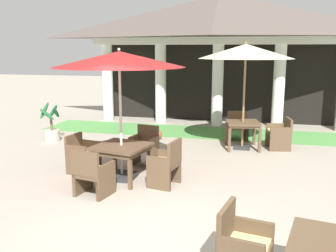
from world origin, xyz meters
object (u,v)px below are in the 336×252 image
Objects in this scene: patio_table_near_foreground at (334,251)px; terracotta_urn at (158,134)px; patio_umbrella_mid_left at (119,61)px; potted_palm_left_edge at (52,130)px; patio_chair_mid_left_north at (145,147)px; patio_chair_near_foreground_west at (242,249)px; patio_chair_mid_left_south at (93,174)px; patio_chair_mid_left_west at (82,155)px; patio_table_mid_right at (243,125)px; patio_chair_mid_right_north at (237,127)px; patio_chair_mid_left_east at (166,165)px; patio_table_mid_left at (121,150)px; patio_umbrella_mid_right at (246,52)px; patio_chair_mid_right_east at (280,134)px.

patio_table_near_foreground reaches higher than terracotta_urn.
patio_umbrella_mid_left is at bearing 137.80° from patio_table_near_foreground.
terracotta_urn is at bearing 17.52° from potted_palm_left_edge.
patio_table_near_foreground is at bearing -42.20° from patio_umbrella_mid_left.
terracotta_urn is at bearing -70.73° from patio_chair_mid_left_north.
patio_chair_near_foreground_west is 7.08m from terracotta_urn.
patio_chair_mid_left_south reaches higher than terracotta_urn.
patio_chair_mid_left_west is 0.83× the size of patio_table_mid_right.
patio_table_mid_right is at bearing 90.00° from patio_chair_mid_right_north.
patio_chair_mid_left_south is at bearing 90.00° from patio_chair_mid_left_north.
patio_chair_mid_left_east reaches higher than terracotta_urn.
patio_umbrella_mid_right is at bearing 52.97° from patio_table_mid_left.
patio_table_near_foreground is at bearing -78.87° from patio_table_mid_right.
patio_umbrella_mid_left is (-2.59, 3.01, 1.99)m from patio_chair_near_foreground_west.
patio_chair_mid_right_north reaches higher than terracotta_urn.
patio_chair_near_foreground_west is at bearing -87.14° from patio_table_mid_right.
patio_chair_mid_right_north reaches higher than patio_table_near_foreground.
patio_chair_mid_left_west is 0.98× the size of patio_chair_mid_right_east.
patio_chair_near_foreground_west reaches higher than patio_chair_mid_right_east.
potted_palm_left_edge is at bearing 139.18° from patio_table_near_foreground.
patio_chair_mid_left_south is 0.96× the size of patio_chair_mid_left_east.
patio_umbrella_mid_right is 2.39m from patio_chair_mid_right_north.
patio_table_near_foreground is 1.17× the size of patio_chair_mid_left_south.
patio_chair_near_foreground_west is 6.27m from patio_chair_mid_right_east.
patio_chair_mid_left_east reaches higher than patio_table_near_foreground.
patio_chair_mid_right_east is (2.27, 3.42, -0.01)m from patio_chair_mid_left_east.
patio_chair_mid_left_east is 4.11m from patio_chair_mid_right_east.
patio_table_near_foreground is 1.14× the size of patio_chair_mid_left_north.
patio_table_mid_right is at bearing 69.17° from patio_chair_mid_left_south.
patio_table_mid_right is (2.10, 2.05, 0.20)m from patio_chair_mid_left_north.
patio_chair_mid_left_west reaches higher than patio_table_mid_right.
patio_table_mid_left is 4.53m from patio_chair_mid_right_north.
patio_chair_mid_left_south is 4.49m from terracotta_urn.
patio_chair_mid_right_north is at bearing 62.36° from patio_table_mid_left.
terracotta_urn is at bearing 177.26° from patio_chair_mid_left_west.
patio_table_near_foreground is 0.91× the size of potted_palm_left_edge.
patio_table_near_foreground is 3.93m from patio_chair_mid_left_east.
patio_umbrella_mid_left reaches higher than patio_chair_mid_left_east.
terracotta_urn is (-0.37, 2.51, -0.27)m from patio_chair_mid_left_north.
patio_chair_mid_left_west is (-3.58, 3.20, -0.02)m from patio_chair_near_foreground_west.
patio_chair_mid_left_east is (0.99, -0.19, -0.20)m from patio_table_mid_left.
patio_chair_mid_left_south is at bearing 44.82° from patio_chair_mid_left_west.
patio_table_near_foreground is at bearing -129.05° from patio_chair_mid_left_east.
patio_chair_near_foreground_west is 3.25m from patio_chair_mid_left_east.
patio_table_near_foreground is 2.74× the size of terracotta_urn.
patio_table_near_foreground is 8.80m from potted_palm_left_edge.
patio_chair_mid_left_east is 4.09m from patio_umbrella_mid_right.
patio_chair_mid_left_north is at bearing -137.92° from patio_chair_near_foreground_west.
patio_umbrella_mid_left is at bearing 90.00° from patio_chair_mid_left_east.
patio_chair_mid_left_north is at bearing 79.19° from patio_table_mid_left.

